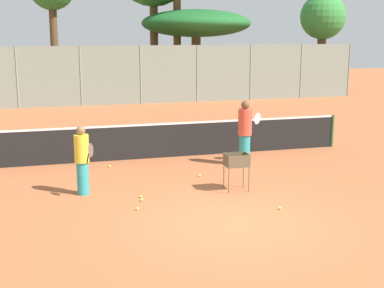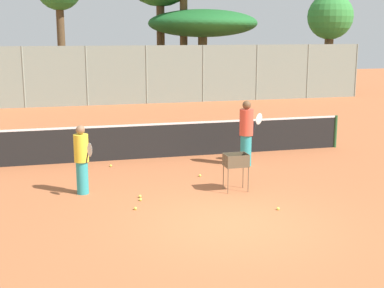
{
  "view_description": "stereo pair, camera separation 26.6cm",
  "coord_description": "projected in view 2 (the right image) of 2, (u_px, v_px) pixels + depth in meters",
  "views": [
    {
      "loc": [
        -3.61,
        -9.55,
        3.78
      ],
      "look_at": [
        0.01,
        3.14,
        1.0
      ],
      "focal_mm": 50.0,
      "sensor_mm": 36.0,
      "label": 1
    },
    {
      "loc": [
        -3.35,
        -9.62,
        3.78
      ],
      "look_at": [
        0.01,
        3.14,
        1.0
      ],
      "focal_mm": 50.0,
      "sensor_mm": 36.0,
      "label": 2
    }
  ],
  "objects": [
    {
      "name": "tennis_net",
      "position": [
        168.0,
        139.0,
        16.31
      ],
      "size": [
        11.49,
        0.1,
        1.07
      ],
      "color": "#26592D",
      "rests_on": "ground_plane"
    },
    {
      "name": "tennis_ball_3",
      "position": [
        111.0,
        166.0,
        15.24
      ],
      "size": [
        0.07,
        0.07,
        0.07
      ],
      "primitive_type": "sphere",
      "color": "#D1E54C",
      "rests_on": "ground_plane"
    },
    {
      "name": "tennis_ball_0",
      "position": [
        140.0,
        196.0,
        12.41
      ],
      "size": [
        0.07,
        0.07,
        0.07
      ],
      "primitive_type": "sphere",
      "color": "#D1E54C",
      "rests_on": "ground_plane"
    },
    {
      "name": "player_red_cap",
      "position": [
        82.0,
        159.0,
        12.55
      ],
      "size": [
        0.41,
        0.87,
        1.65
      ],
      "rotation": [
        0.0,
        0.0,
        5.03
      ],
      "color": "teal",
      "rests_on": "ground_plane"
    },
    {
      "name": "back_fence",
      "position": [
        117.0,
        75.0,
        27.97
      ],
      "size": [
        28.23,
        0.08,
        3.08
      ],
      "color": "gray",
      "rests_on": "ground_plane"
    },
    {
      "name": "tree_5",
      "position": [
        203.0,
        24.0,
        31.75
      ],
      "size": [
        6.51,
        6.51,
        5.09
      ],
      "color": "brown",
      "rests_on": "ground_plane"
    },
    {
      "name": "tennis_ball_7",
      "position": [
        140.0,
        200.0,
        12.16
      ],
      "size": [
        0.07,
        0.07,
        0.07
      ],
      "primitive_type": "sphere",
      "color": "#D1E54C",
      "rests_on": "ground_plane"
    },
    {
      "name": "tennis_ball_2",
      "position": [
        200.0,
        175.0,
        14.2
      ],
      "size": [
        0.07,
        0.07,
        0.07
      ],
      "primitive_type": "sphere",
      "color": "#D1E54C",
      "rests_on": "ground_plane"
    },
    {
      "name": "tree_2",
      "position": [
        330.0,
        19.0,
        32.27
      ],
      "size": [
        2.74,
        2.74,
        6.06
      ],
      "color": "brown",
      "rests_on": "ground_plane"
    },
    {
      "name": "ball_cart",
      "position": [
        236.0,
        163.0,
        12.81
      ],
      "size": [
        0.56,
        0.41,
        0.92
      ],
      "color": "brown",
      "rests_on": "ground_plane"
    },
    {
      "name": "ground_plane",
      "position": [
        232.0,
        224.0,
        10.72
      ],
      "size": [
        80.0,
        80.0,
        0.0
      ],
      "primitive_type": "plane",
      "color": "#B26038"
    },
    {
      "name": "tennis_ball_4",
      "position": [
        135.0,
        208.0,
        11.55
      ],
      "size": [
        0.07,
        0.07,
        0.07
      ],
      "primitive_type": "sphere",
      "color": "#D1E54C",
      "rests_on": "ground_plane"
    },
    {
      "name": "tennis_ball_5",
      "position": [
        278.0,
        209.0,
        11.54
      ],
      "size": [
        0.07,
        0.07,
        0.07
      ],
      "primitive_type": "sphere",
      "color": "#D1E54C",
      "rests_on": "ground_plane"
    },
    {
      "name": "player_white_outfit",
      "position": [
        246.0,
        133.0,
        15.2
      ],
      "size": [
        0.87,
        0.58,
        1.88
      ],
      "rotation": [
        0.0,
        0.0,
        0.51
      ],
      "color": "teal",
      "rests_on": "ground_plane"
    }
  ]
}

